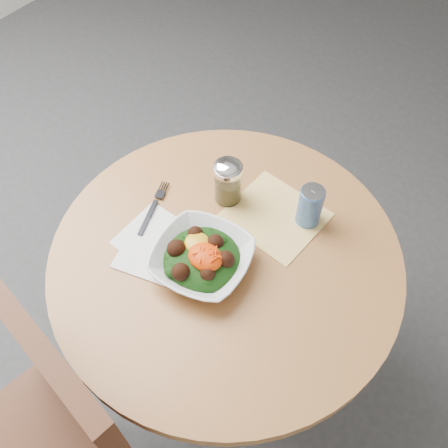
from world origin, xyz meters
name	(u,v)px	position (x,y,z in m)	size (l,w,h in m)	color
ground	(225,360)	(0.00, 0.00, 0.00)	(6.00, 6.00, 0.00)	#313234
table	(225,291)	(0.00, 0.00, 0.55)	(0.90, 0.90, 0.75)	black
chair	(49,439)	(-0.09, -0.58, 0.55)	(0.50, 0.50, 0.99)	#542B17
cloth_napkin	(275,216)	(0.03, 0.17, 0.75)	(0.24, 0.22, 0.00)	#FBA70D
paper_napkins	(155,244)	(-0.16, -0.09, 0.75)	(0.22, 0.22, 0.00)	white
salad_bowl	(202,258)	(-0.03, -0.06, 0.78)	(0.28, 0.28, 0.09)	silver
fork	(154,206)	(-0.24, 0.00, 0.76)	(0.08, 0.18, 0.00)	black
spice_shaker	(228,181)	(-0.11, 0.15, 0.82)	(0.08, 0.08, 0.14)	silver
beverage_can	(310,206)	(0.11, 0.22, 0.81)	(0.06, 0.06, 0.12)	navy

